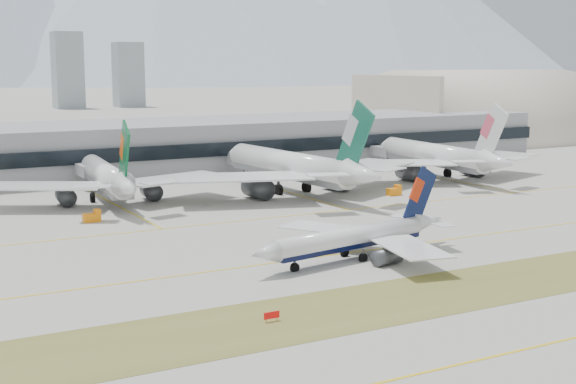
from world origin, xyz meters
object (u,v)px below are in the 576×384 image
taxiing_airliner (357,238)px  widebody_eva (108,178)px  widebody_cathay (295,168)px  widebody_china_air (439,157)px  terminal (139,147)px  hangar (480,142)px

taxiing_airliner → widebody_eva: widebody_eva is taller
widebody_cathay → widebody_china_air: widebody_cathay is taller
widebody_eva → widebody_china_air: 95.16m
widebody_eva → terminal: widebody_eva is taller
widebody_eva → widebody_china_air: bearing=-87.8°
widebody_eva → terminal: (23.66, 48.48, 1.84)m
widebody_eva → hangar: size_ratio=0.65×
widebody_eva → widebody_cathay: (44.94, -11.00, 0.99)m
widebody_china_air → terminal: 89.94m
terminal → hangar: (154.56, 20.16, -7.37)m
taxiing_airliner → hangar: (157.27, 143.93, -3.41)m
taxiing_airliner → terminal: terminal is taller
widebody_eva → hangar: bearing=-62.9°
taxiing_airliner → widebody_china_air: widebody_china_air is taller
taxiing_airliner → widebody_cathay: size_ratio=0.62×
widebody_eva → hangar: hangar is taller
taxiing_airliner → widebody_cathay: 68.69m
widebody_cathay → terminal: widebody_cathay is taller
taxiing_airliner → widebody_eva: bearing=-84.7°
taxiing_airliner → hangar: size_ratio=0.48×
widebody_china_air → terminal: widebody_china_air is taller
widebody_china_air → terminal: bearing=56.3°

